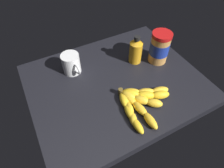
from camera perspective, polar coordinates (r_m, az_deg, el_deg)
name	(u,v)px	position (r cm, az deg, el deg)	size (l,w,h in cm)	color
ground_plane	(116,84)	(88.94, 1.05, -0.05)	(75.99, 62.18, 4.49)	black
banana_bunch	(140,101)	(78.89, 8.26, -4.97)	(23.61, 22.36, 3.64)	yellow
peanut_butter_jar	(159,47)	(95.16, 13.88, 10.45)	(9.29, 9.29, 15.60)	#BF8442
honey_bottle	(136,51)	(93.54, 7.03, 9.82)	(6.12, 6.12, 14.34)	orange
coffee_mug	(71,64)	(90.20, -11.95, 5.90)	(8.21, 11.97, 9.59)	silver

